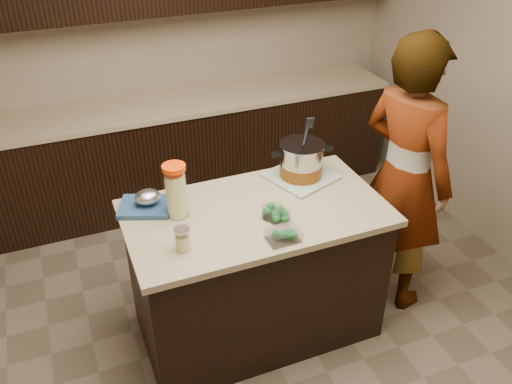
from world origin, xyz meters
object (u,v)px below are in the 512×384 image
island (256,272)px  person (404,177)px  stock_pot (301,162)px  lemonade_pitcher (176,193)px

island → person: person is taller
stock_pot → person: (0.59, -0.23, -0.11)m
island → stock_pot: stock_pot is taller
stock_pot → person: person is taller
island → stock_pot: 0.72m
lemonade_pitcher → stock_pot: bearing=7.4°
island → person: bearing=-0.5°
lemonade_pitcher → person: bearing=-5.3°
island → lemonade_pitcher: (-0.42, 0.12, 0.59)m
island → stock_pot: size_ratio=3.78×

